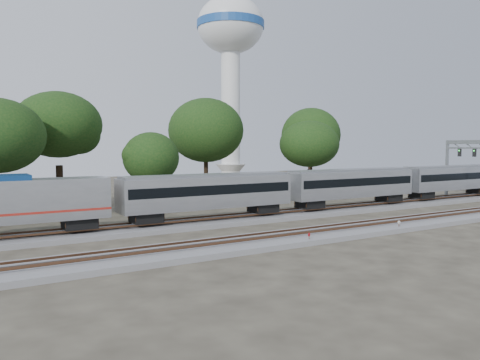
{
  "coord_description": "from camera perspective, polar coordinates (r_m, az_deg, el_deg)",
  "views": [
    {
      "loc": [
        -21.92,
        -32.83,
        7.36
      ],
      "look_at": [
        1.02,
        5.0,
        4.15
      ],
      "focal_mm": 35.0,
      "sensor_mm": 36.0,
      "label": 1
    }
  ],
  "objects": [
    {
      "name": "tree_3",
      "position": [
        55.72,
        -21.3,
        6.28
      ],
      "size": [
        9.88,
        9.88,
        13.93
      ],
      "color": "black",
      "rests_on": "ground"
    },
    {
      "name": "tree_6",
      "position": [
        65.88,
        8.48,
        4.35
      ],
      "size": [
        7.79,
        7.79,
        10.98
      ],
      "color": "black",
      "rests_on": "ground"
    },
    {
      "name": "switch_stand_white",
      "position": [
        43.03,
        18.81,
        -5.14
      ],
      "size": [
        0.29,
        0.06,
        0.91
      ],
      "rotation": [
        0.0,
        0.0,
        -0.12
      ],
      "color": "#512D19",
      "rests_on": "ground"
    },
    {
      "name": "signal_gantry",
      "position": [
        71.78,
        26.03,
        2.62
      ],
      "size": [
        0.57,
        6.74,
        8.2
      ],
      "color": "gray",
      "rests_on": "ground"
    },
    {
      "name": "tree_7",
      "position": [
        78.09,
        8.59,
        5.4
      ],
      "size": [
        9.3,
        9.3,
        13.12
      ],
      "color": "black",
      "rests_on": "ground"
    },
    {
      "name": "switch_lever",
      "position": [
        38.54,
        13.43,
        -6.75
      ],
      "size": [
        0.56,
        0.42,
        0.3
      ],
      "primitive_type": "cube",
      "rotation": [
        0.0,
        0.0,
        -0.27
      ],
      "color": "#512D19",
      "rests_on": "ground"
    },
    {
      "name": "switch_stand_red",
      "position": [
        35.65,
        8.43,
        -6.89
      ],
      "size": [
        0.27,
        0.11,
        0.88
      ],
      "rotation": [
        0.0,
        0.0,
        0.31
      ],
      "color": "#512D19",
      "rests_on": "ground"
    },
    {
      "name": "track_near",
      "position": [
        36.92,
        5.94,
        -7.05
      ],
      "size": [
        160.0,
        5.0,
        0.73
      ],
      "color": "slate",
      "rests_on": "ground"
    },
    {
      "name": "tree_5",
      "position": [
        65.32,
        -4.19,
        6.04
      ],
      "size": [
        9.71,
        9.71,
        13.68
      ],
      "color": "black",
      "rests_on": "ground"
    },
    {
      "name": "tree_4",
      "position": [
        51.63,
        -10.78,
        2.65
      ],
      "size": [
        6.21,
        6.21,
        8.75
      ],
      "color": "black",
      "rests_on": "ground"
    },
    {
      "name": "train",
      "position": [
        69.1,
        24.45,
        0.28
      ],
      "size": [
        125.25,
        3.05,
        4.49
      ],
      "color": "silver",
      "rests_on": "ground"
    },
    {
      "name": "water_tower",
      "position": [
        96.2,
        -1.16,
        16.09
      ],
      "size": [
        13.29,
        13.29,
        36.81
      ],
      "color": "silver",
      "rests_on": "ground"
    },
    {
      "name": "ground",
      "position": [
        40.16,
        2.47,
        -6.42
      ],
      "size": [
        160.0,
        160.0,
        0.0
      ],
      "primitive_type": "plane",
      "color": "#383328",
      "rests_on": "ground"
    },
    {
      "name": "track_far",
      "position": [
        45.17,
        -1.77,
        -4.97
      ],
      "size": [
        160.0,
        5.0,
        0.73
      ],
      "color": "slate",
      "rests_on": "ground"
    }
  ]
}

